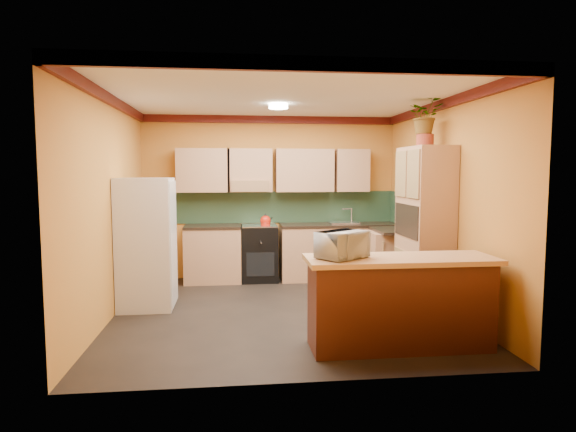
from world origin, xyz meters
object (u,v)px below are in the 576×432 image
object	(u,v)px
base_cabinets_back	(297,253)
fridge	(146,243)
breakfast_bar	(400,305)
microwave	(342,245)
pantry	(424,228)
stove	(259,253)

from	to	relation	value
base_cabinets_back	fridge	bearing A→B (deg)	-146.71
breakfast_bar	microwave	distance (m)	0.86
base_cabinets_back	pantry	size ratio (longest dim) A/B	1.74
fridge	breakfast_bar	xyz separation A→B (m)	(2.79, -1.77, -0.41)
stove	fridge	size ratio (longest dim) A/B	0.54
microwave	pantry	bearing A→B (deg)	8.01
pantry	breakfast_bar	bearing A→B (deg)	-120.13
microwave	base_cabinets_back	bearing A→B (deg)	53.81
fridge	base_cabinets_back	bearing A→B (deg)	33.29
stove	breakfast_bar	distance (m)	3.43
pantry	breakfast_bar	size ratio (longest dim) A/B	1.17
pantry	breakfast_bar	world-z (taller)	pantry
pantry	breakfast_bar	distance (m)	1.72
fridge	pantry	size ratio (longest dim) A/B	0.81
base_cabinets_back	breakfast_bar	bearing A→B (deg)	-78.92
pantry	breakfast_bar	xyz separation A→B (m)	(-0.81, -1.39, -0.61)
pantry	microwave	world-z (taller)	pantry
base_cabinets_back	fridge	xyz separation A→B (m)	(-2.17, -1.42, 0.41)
base_cabinets_back	stove	distance (m)	0.63
base_cabinets_back	microwave	world-z (taller)	microwave
base_cabinets_back	microwave	bearing A→B (deg)	-89.51
fridge	pantry	xyz separation A→B (m)	(3.60, -0.38, 0.20)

